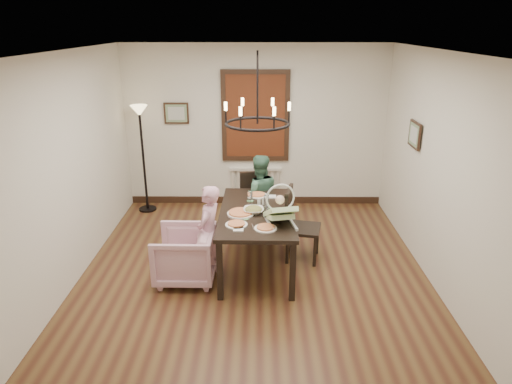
{
  "coord_description": "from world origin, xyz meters",
  "views": [
    {
      "loc": [
        0.07,
        -5.28,
        3.09
      ],
      "look_at": [
        0.03,
        0.23,
        1.05
      ],
      "focal_mm": 32.0,
      "sensor_mm": 36.0,
      "label": 1
    }
  ],
  "objects_px": {
    "elderly_woman": "(209,240)",
    "drinking_glass": "(267,207)",
    "chair_far": "(257,206)",
    "seated_man": "(259,204)",
    "dining_table": "(257,217)",
    "floor_lamp": "(144,161)",
    "armchair": "(185,255)",
    "chair_right": "(303,224)",
    "baby_bouncer": "(280,210)"
  },
  "relations": [
    {
      "from": "chair_far",
      "to": "armchair",
      "type": "xyz_separation_m",
      "value": [
        -0.9,
        -1.3,
        -0.15
      ]
    },
    {
      "from": "chair_far",
      "to": "seated_man",
      "type": "relative_size",
      "value": 0.91
    },
    {
      "from": "chair_right",
      "to": "seated_man",
      "type": "distance_m",
      "value": 0.93
    },
    {
      "from": "chair_far",
      "to": "dining_table",
      "type": "bearing_deg",
      "value": -103.36
    },
    {
      "from": "seated_man",
      "to": "baby_bouncer",
      "type": "relative_size",
      "value": 2.08
    },
    {
      "from": "chair_far",
      "to": "drinking_glass",
      "type": "bearing_deg",
      "value": -96.52
    },
    {
      "from": "seated_man",
      "to": "elderly_woman",
      "type": "bearing_deg",
      "value": 52.24
    },
    {
      "from": "chair_right",
      "to": "chair_far",
      "type": "bearing_deg",
      "value": 52.61
    },
    {
      "from": "dining_table",
      "to": "drinking_glass",
      "type": "bearing_deg",
      "value": -12.19
    },
    {
      "from": "baby_bouncer",
      "to": "elderly_woman",
      "type": "bearing_deg",
      "value": 160.3
    },
    {
      "from": "chair_far",
      "to": "floor_lamp",
      "type": "height_order",
      "value": "floor_lamp"
    },
    {
      "from": "dining_table",
      "to": "chair_right",
      "type": "height_order",
      "value": "chair_right"
    },
    {
      "from": "chair_far",
      "to": "drinking_glass",
      "type": "height_order",
      "value": "chair_far"
    },
    {
      "from": "armchair",
      "to": "drinking_glass",
      "type": "bearing_deg",
      "value": 107.48
    },
    {
      "from": "elderly_woman",
      "to": "seated_man",
      "type": "bearing_deg",
      "value": 168.38
    },
    {
      "from": "elderly_woman",
      "to": "chair_far",
      "type": "bearing_deg",
      "value": 170.16
    },
    {
      "from": "floor_lamp",
      "to": "chair_far",
      "type": "bearing_deg",
      "value": -27.73
    },
    {
      "from": "dining_table",
      "to": "armchair",
      "type": "height_order",
      "value": "dining_table"
    },
    {
      "from": "chair_far",
      "to": "elderly_woman",
      "type": "bearing_deg",
      "value": -130.1
    },
    {
      "from": "armchair",
      "to": "drinking_glass",
      "type": "height_order",
      "value": "drinking_glass"
    },
    {
      "from": "armchair",
      "to": "baby_bouncer",
      "type": "height_order",
      "value": "baby_bouncer"
    },
    {
      "from": "chair_right",
      "to": "armchair",
      "type": "bearing_deg",
      "value": 121.69
    },
    {
      "from": "dining_table",
      "to": "floor_lamp",
      "type": "distance_m",
      "value": 2.78
    },
    {
      "from": "chair_right",
      "to": "elderly_woman",
      "type": "relative_size",
      "value": 1.01
    },
    {
      "from": "dining_table",
      "to": "floor_lamp",
      "type": "height_order",
      "value": "floor_lamp"
    },
    {
      "from": "seated_man",
      "to": "dining_table",
      "type": "bearing_deg",
      "value": 79.0
    },
    {
      "from": "drinking_glass",
      "to": "seated_man",
      "type": "bearing_deg",
      "value": 96.14
    },
    {
      "from": "armchair",
      "to": "floor_lamp",
      "type": "height_order",
      "value": "floor_lamp"
    },
    {
      "from": "chair_far",
      "to": "elderly_woman",
      "type": "relative_size",
      "value": 0.96
    },
    {
      "from": "elderly_woman",
      "to": "drinking_glass",
      "type": "height_order",
      "value": "elderly_woman"
    },
    {
      "from": "chair_far",
      "to": "floor_lamp",
      "type": "xyz_separation_m",
      "value": [
        -1.93,
        1.02,
        0.41
      ]
    },
    {
      "from": "dining_table",
      "to": "floor_lamp",
      "type": "relative_size",
      "value": 0.96
    },
    {
      "from": "dining_table",
      "to": "chair_right",
      "type": "xyz_separation_m",
      "value": [
        0.63,
        0.22,
        -0.2
      ]
    },
    {
      "from": "chair_right",
      "to": "baby_bouncer",
      "type": "relative_size",
      "value": 2.0
    },
    {
      "from": "floor_lamp",
      "to": "dining_table",
      "type": "bearing_deg",
      "value": -45.42
    },
    {
      "from": "chair_right",
      "to": "armchair",
      "type": "distance_m",
      "value": 1.65
    },
    {
      "from": "seated_man",
      "to": "baby_bouncer",
      "type": "bearing_deg",
      "value": 91.37
    },
    {
      "from": "chair_far",
      "to": "armchair",
      "type": "height_order",
      "value": "chair_far"
    },
    {
      "from": "dining_table",
      "to": "floor_lamp",
      "type": "bearing_deg",
      "value": 135.29
    },
    {
      "from": "chair_right",
      "to": "drinking_glass",
      "type": "relative_size",
      "value": 8.02
    },
    {
      "from": "chair_far",
      "to": "baby_bouncer",
      "type": "distance_m",
      "value": 1.45
    },
    {
      "from": "chair_far",
      "to": "floor_lamp",
      "type": "relative_size",
      "value": 0.55
    },
    {
      "from": "chair_right",
      "to": "baby_bouncer",
      "type": "bearing_deg",
      "value": 161.7
    },
    {
      "from": "dining_table",
      "to": "chair_right",
      "type": "distance_m",
      "value": 0.69
    },
    {
      "from": "baby_bouncer",
      "to": "dining_table",
      "type": "bearing_deg",
      "value": 114.19
    },
    {
      "from": "chair_far",
      "to": "drinking_glass",
      "type": "distance_m",
      "value": 1.06
    },
    {
      "from": "dining_table",
      "to": "armchair",
      "type": "relative_size",
      "value": 2.3
    },
    {
      "from": "elderly_woman",
      "to": "drinking_glass",
      "type": "relative_size",
      "value": 7.97
    },
    {
      "from": "dining_table",
      "to": "armchair",
      "type": "xyz_separation_m",
      "value": [
        -0.92,
        -0.34,
        -0.38
      ]
    },
    {
      "from": "elderly_woman",
      "to": "baby_bouncer",
      "type": "height_order",
      "value": "baby_bouncer"
    }
  ]
}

